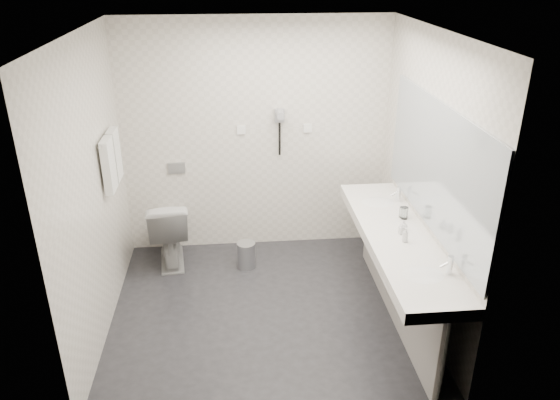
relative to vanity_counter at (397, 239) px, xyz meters
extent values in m
plane|color=#222227|center=(-1.12, 0.20, -0.80)|extent=(2.80, 2.80, 0.00)
plane|color=white|center=(-1.12, 0.20, 1.70)|extent=(2.80, 2.80, 0.00)
plane|color=silver|center=(-1.12, 1.50, 0.45)|extent=(2.80, 0.00, 2.80)
plane|color=silver|center=(-1.12, -1.10, 0.45)|extent=(2.80, 0.00, 2.80)
plane|color=silver|center=(-2.52, 0.20, 0.45)|extent=(0.00, 2.60, 2.60)
plane|color=silver|center=(0.27, 0.20, 0.45)|extent=(0.00, 2.60, 2.60)
cube|color=white|center=(0.00, 0.00, 0.00)|extent=(0.55, 2.20, 0.10)
cube|color=#9B9693|center=(0.02, 0.00, -0.42)|extent=(0.03, 2.15, 0.75)
cylinder|color=silver|center=(0.05, -1.04, -0.42)|extent=(0.06, 0.06, 0.75)
cylinder|color=silver|center=(0.05, 1.04, -0.42)|extent=(0.06, 0.06, 0.75)
cube|color=#B2BCC6|center=(0.26, 0.00, 0.65)|extent=(0.02, 2.20, 1.05)
ellipsoid|color=white|center=(0.00, -0.65, 0.04)|extent=(0.40, 0.31, 0.05)
ellipsoid|color=white|center=(0.00, 0.65, 0.04)|extent=(0.40, 0.31, 0.05)
cylinder|color=silver|center=(0.19, -0.65, 0.12)|extent=(0.04, 0.04, 0.15)
cylinder|color=silver|center=(0.19, 0.65, 0.12)|extent=(0.04, 0.04, 0.15)
imported|color=beige|center=(0.03, 0.00, 0.10)|extent=(0.05, 0.05, 0.10)
imported|color=beige|center=(0.07, 0.07, 0.09)|extent=(0.09, 0.09, 0.09)
imported|color=beige|center=(0.02, -0.14, 0.11)|extent=(0.05, 0.05, 0.13)
cylinder|color=silver|center=(0.14, 0.28, 0.11)|extent=(0.07, 0.07, 0.11)
cylinder|color=silver|center=(0.13, 0.31, 0.10)|extent=(0.07, 0.07, 0.10)
imported|color=white|center=(-2.08, 1.18, -0.43)|extent=(0.49, 0.77, 0.74)
cube|color=#B2B5BA|center=(-1.98, 1.49, 0.15)|extent=(0.18, 0.02, 0.12)
cylinder|color=#B2B5BA|center=(-1.27, 0.97, -0.66)|extent=(0.20, 0.20, 0.27)
cylinder|color=#B2B5BA|center=(-1.27, 0.97, -0.52)|extent=(0.19, 0.19, 0.02)
cylinder|color=silver|center=(-2.47, 0.75, 0.75)|extent=(0.02, 0.62, 0.02)
cube|color=white|center=(-2.46, 0.61, 0.53)|extent=(0.07, 0.24, 0.48)
cube|color=white|center=(-2.46, 0.89, 0.53)|extent=(0.07, 0.24, 0.48)
cube|color=gray|center=(-0.88, 1.47, 0.70)|extent=(0.10, 0.04, 0.14)
cylinder|color=gray|center=(-0.88, 1.40, 0.73)|extent=(0.08, 0.14, 0.08)
cylinder|color=black|center=(-0.88, 1.46, 0.45)|extent=(0.02, 0.02, 0.35)
cube|color=white|center=(-1.27, 1.49, 0.55)|extent=(0.09, 0.02, 0.09)
cube|color=white|center=(-0.57, 1.49, 0.55)|extent=(0.09, 0.02, 0.09)
camera|label=1|loc=(-1.38, -3.93, 2.22)|focal=34.49mm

